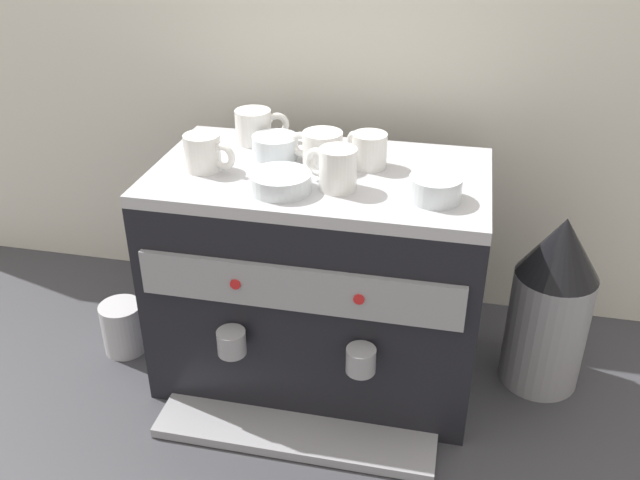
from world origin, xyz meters
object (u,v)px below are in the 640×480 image
Objects in this scene: espresso_machine at (320,276)px; coffee_grinder at (551,303)px; ceramic_cup_1 at (255,126)px; ceramic_bowl_0 at (275,147)px; ceramic_bowl_1 at (435,189)px; ceramic_bowl_2 at (280,182)px; ceramic_cup_2 at (322,149)px; milk_pitcher at (123,327)px; ceramic_cup_4 at (336,168)px; ceramic_cup_0 at (204,153)px; ceramic_cup_3 at (368,150)px.

espresso_machine is 1.65× the size of coffee_grinder.
ceramic_cup_1 is 0.09m from ceramic_bowl_0.
ceramic_bowl_1 is at bearing -27.19° from ceramic_cup_1.
ceramic_cup_2 is at bearing 68.09° from ceramic_bowl_2.
espresso_machine reaches higher than milk_pitcher.
ceramic_bowl_0 reaches higher than espresso_machine.
ceramic_bowl_1 is (0.23, -0.11, -0.01)m from ceramic_cup_2.
ceramic_cup_4 is at bearing -56.27° from espresso_machine.
ceramic_bowl_1 is (0.45, -0.04, -0.02)m from ceramic_cup_0.
ceramic_bowl_1 is 0.81m from milk_pitcher.
ceramic_cup_0 is 0.15m from ceramic_bowl_0.
ceramic_cup_2 is 0.65m from milk_pitcher.
ceramic_cup_4 is at bearing 176.93° from ceramic_bowl_1.
ceramic_cup_1 is 0.91× the size of milk_pitcher.
ceramic_bowl_2 is at bearing -111.91° from ceramic_cup_2.
ceramic_cup_0 is at bearing -162.87° from ceramic_cup_2.
ceramic_cup_1 is 1.06× the size of ceramic_cup_4.
ceramic_cup_1 is at bearing 152.81° from ceramic_bowl_1.
ceramic_cup_2 is 1.01× the size of ceramic_bowl_2.
ceramic_cup_3 is 0.95× the size of ceramic_bowl_1.
ceramic_bowl_0 reaches higher than ceramic_bowl_2.
coffee_grinder is at bearing 6.76° from espresso_machine.
coffee_grinder is (0.65, -0.07, -0.31)m from ceramic_cup_1.
milk_pitcher is (-0.94, -0.10, -0.14)m from coffee_grinder.
ceramic_bowl_1 is 0.82× the size of ceramic_bowl_2.
espresso_machine is 5.74× the size of ceramic_bowl_2.
ceramic_bowl_1 is (0.39, -0.20, -0.02)m from ceramic_cup_1.
espresso_machine is at bearing 123.73° from ceramic_cup_4.
ceramic_bowl_0 is (0.12, 0.09, -0.01)m from ceramic_cup_0.
ceramic_cup_2 is (-0.00, 0.03, 0.28)m from espresso_machine.
espresso_machine is at bearing -89.17° from ceramic_cup_2.
ceramic_cup_3 is at bearing -2.38° from ceramic_bowl_0.
espresso_machine reaches higher than coffee_grinder.
ceramic_bowl_2 is 0.29× the size of coffee_grinder.
ceramic_cup_4 is at bearing -64.74° from ceramic_cup_2.
coffee_grinder is at bearing 27.88° from ceramic_bowl_1.
ceramic_bowl_1 is at bearing -25.20° from ceramic_cup_2.
coffee_grinder is at bearing 7.76° from ceramic_cup_0.
ceramic_cup_4 reaches higher than ceramic_cup_2.
espresso_machine is at bearing -28.20° from ceramic_bowl_0.
ceramic_cup_4 reaches higher than ceramic_bowl_0.
ceramic_bowl_1 is (0.33, -0.13, -0.00)m from ceramic_bowl_0.
ceramic_bowl_1 is 0.28m from ceramic_bowl_2.
ceramic_cup_0 is 0.23m from ceramic_cup_2.
ceramic_cup_1 is 1.24× the size of ceramic_cup_3.
milk_pitcher is at bearing 177.04° from ceramic_cup_4.
ceramic_cup_4 is 1.13× the size of ceramic_bowl_0.
espresso_machine is 6.98× the size of ceramic_bowl_1.
ceramic_cup_3 is 0.23× the size of coffee_grinder.
ceramic_cup_1 is 0.29m from ceramic_cup_4.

